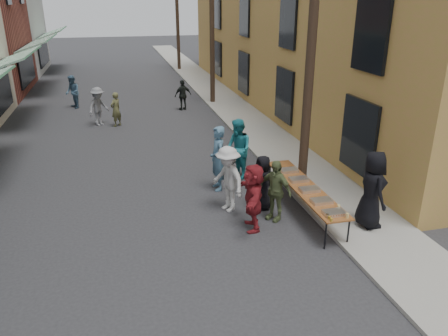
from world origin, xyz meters
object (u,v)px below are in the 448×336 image
utility_pole_mid (212,17)px  server (372,189)px  utility_pole_near (312,36)px  guest_front_a (263,183)px  utility_pole_far (177,10)px  serving_table (305,188)px  guest_front_c (238,149)px  catering_tray_sausage (334,213)px

utility_pole_mid → server: utility_pole_mid is taller
utility_pole_near → guest_front_a: size_ratio=5.89×
utility_pole_mid → guest_front_a: 13.39m
utility_pole_far → serving_table: (-0.50, -25.26, -3.79)m
utility_pole_near → guest_front_c: utility_pole_near is taller
utility_pole_mid → guest_front_c: utility_pole_mid is taller
catering_tray_sausage → guest_front_c: (-1.06, 4.41, 0.18)m
serving_table → guest_front_c: guest_front_c is taller
serving_table → guest_front_a: 1.13m
serving_table → guest_front_c: (-1.06, 2.76, 0.25)m
utility_pole_near → guest_front_c: bearing=136.2°
utility_pole_mid → utility_pole_far: 12.00m
utility_pole_mid → catering_tray_sausage: 15.38m
utility_pole_near → catering_tray_sausage: (-0.50, -2.91, -3.71)m
catering_tray_sausage → serving_table: bearing=90.0°
guest_front_c → server: (2.26, -4.02, 0.12)m
guest_front_c → guest_front_a: bearing=-11.6°
utility_pole_mid → utility_pole_far: same height
utility_pole_near → guest_front_a: 4.11m
server → utility_pole_mid: bearing=6.8°
serving_table → server: (1.19, -1.26, 0.37)m
utility_pole_mid → server: size_ratio=4.58×
utility_pole_mid → guest_front_c: (-1.56, -10.50, -3.53)m
utility_pole_near → utility_pole_far: size_ratio=1.00×
server → utility_pole_near: bearing=19.5°
utility_pole_mid → utility_pole_far: (0.00, 12.00, 0.00)m
utility_pole_near → utility_pole_mid: size_ratio=1.00×
utility_pole_mid → server: (0.69, -14.52, -3.42)m
serving_table → guest_front_a: (-1.02, 0.49, 0.05)m
catering_tray_sausage → server: size_ratio=0.25×
guest_front_a → serving_table: bearing=59.2°
utility_pole_near → catering_tray_sausage: 4.74m
serving_table → guest_front_a: size_ratio=2.62×
utility_pole_far → catering_tray_sausage: (-0.50, -26.91, -3.71)m
utility_pole_mid → utility_pole_far: bearing=90.0°
catering_tray_sausage → guest_front_a: size_ratio=0.33×
utility_pole_far → catering_tray_sausage: utility_pole_far is taller
utility_pole_mid → guest_front_c: bearing=-98.5°
utility_pole_near → server: 4.30m
utility_pole_near → serving_table: 4.02m
utility_pole_far → guest_front_c: (-1.56, -22.50, -3.53)m
utility_pole_mid → guest_front_a: bearing=-96.8°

